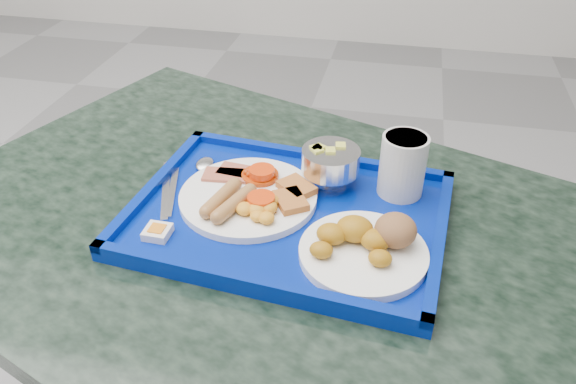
# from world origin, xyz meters

# --- Properties ---
(table) EXTENTS (1.39, 1.16, 0.74)m
(table) POSITION_xyz_m (0.92, 0.09, 0.55)
(table) COLOR gray
(table) RESTS_ON floor
(tray) EXTENTS (0.53, 0.41, 0.03)m
(tray) POSITION_xyz_m (0.95, 0.11, 0.75)
(tray) COLOR #031E90
(tray) RESTS_ON table
(main_plate) EXTENTS (0.23, 0.23, 0.04)m
(main_plate) POSITION_xyz_m (0.88, 0.13, 0.77)
(main_plate) COLOR white
(main_plate) RESTS_ON tray
(bread_plate) EXTENTS (0.19, 0.19, 0.06)m
(bread_plate) POSITION_xyz_m (1.08, 0.04, 0.78)
(bread_plate) COLOR white
(bread_plate) RESTS_ON tray
(fruit_bowl) EXTENTS (0.10, 0.10, 0.07)m
(fruit_bowl) POSITION_xyz_m (1.00, 0.21, 0.80)
(fruit_bowl) COLOR silver
(fruit_bowl) RESTS_ON tray
(juice_cup) EXTENTS (0.08, 0.08, 0.11)m
(juice_cup) POSITION_xyz_m (1.12, 0.21, 0.82)
(juice_cup) COLOR silver
(juice_cup) RESTS_ON tray
(spoon) EXTENTS (0.07, 0.19, 0.01)m
(spoon) POSITION_xyz_m (0.76, 0.19, 0.76)
(spoon) COLOR silver
(spoon) RESTS_ON tray
(knife) EXTENTS (0.07, 0.17, 0.00)m
(knife) POSITION_xyz_m (0.73, 0.13, 0.76)
(knife) COLOR silver
(knife) RESTS_ON tray
(jam_packet) EXTENTS (0.04, 0.04, 0.02)m
(jam_packet) POSITION_xyz_m (0.77, 0.01, 0.77)
(jam_packet) COLOR white
(jam_packet) RESTS_ON tray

